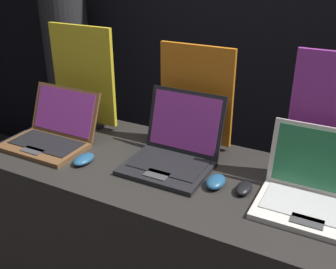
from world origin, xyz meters
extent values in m
cube|color=black|center=(0.00, 1.63, 1.40)|extent=(8.00, 0.05, 2.80)
cube|color=#282623|center=(0.00, 0.32, 0.48)|extent=(1.61, 0.65, 0.96)
cube|color=brown|center=(-0.57, 0.22, 0.97)|extent=(0.36, 0.23, 0.02)
cube|color=black|center=(-0.57, 0.23, 0.98)|extent=(0.32, 0.16, 0.00)
cube|color=#3F3F42|center=(-0.57, 0.15, 0.98)|extent=(0.10, 0.05, 0.00)
cube|color=brown|center=(-0.57, 0.37, 1.08)|extent=(0.36, 0.10, 0.21)
cube|color=#8C338C|center=(-0.57, 0.37, 1.08)|extent=(0.33, 0.08, 0.19)
ellipsoid|color=navy|center=(-0.34, 0.20, 0.97)|extent=(0.07, 0.11, 0.03)
cube|color=black|center=(-0.57, 0.53, 0.97)|extent=(0.19, 0.07, 0.02)
cube|color=gold|center=(-0.57, 0.53, 1.22)|extent=(0.35, 0.02, 0.47)
cube|color=black|center=(0.00, 0.30, 0.97)|extent=(0.34, 0.27, 0.02)
cube|color=black|center=(0.00, 0.32, 0.98)|extent=(0.30, 0.19, 0.00)
cube|color=#3F3F42|center=(0.00, 0.22, 0.98)|extent=(0.09, 0.06, 0.00)
cube|color=black|center=(0.00, 0.47, 1.10)|extent=(0.34, 0.09, 0.26)
cube|color=#8C338C|center=(0.00, 0.47, 1.11)|extent=(0.30, 0.07, 0.23)
ellipsoid|color=navy|center=(0.22, 0.28, 0.98)|extent=(0.07, 0.11, 0.04)
cube|color=black|center=(0.00, 0.58, 0.97)|extent=(0.19, 0.07, 0.02)
cube|color=orange|center=(0.00, 0.58, 1.20)|extent=(0.34, 0.02, 0.43)
cube|color=silver|center=(0.57, 0.27, 0.97)|extent=(0.37, 0.24, 0.02)
cube|color=#B7B7B7|center=(0.57, 0.28, 0.98)|extent=(0.32, 0.17, 0.00)
cube|color=#3F3F42|center=(0.57, 0.19, 0.98)|extent=(0.10, 0.05, 0.00)
cube|color=silver|center=(0.57, 0.41, 1.10)|extent=(0.37, 0.05, 0.24)
cube|color=#2D7F4C|center=(0.57, 0.40, 1.10)|extent=(0.33, 0.04, 0.21)
ellipsoid|color=black|center=(0.32, 0.29, 0.97)|extent=(0.06, 0.10, 0.03)
cube|color=black|center=(0.57, 0.51, 0.97)|extent=(0.17, 0.07, 0.02)
cube|color=purple|center=(0.57, 0.51, 1.22)|extent=(0.31, 0.02, 0.48)
cylinder|color=#282833|center=(-1.35, 1.29, 0.42)|extent=(0.26, 0.26, 0.83)
cylinder|color=#262628|center=(-1.35, 1.29, 1.18)|extent=(0.33, 0.33, 0.69)
camera|label=1|loc=(0.64, -0.91, 1.76)|focal=42.00mm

